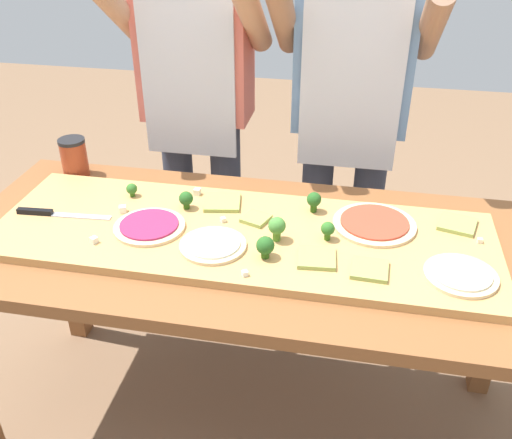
% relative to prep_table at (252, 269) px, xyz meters
% --- Properties ---
extents(ground_plane, '(8.00, 8.00, 0.00)m').
position_rel_prep_table_xyz_m(ground_plane, '(0.00, 0.00, -0.68)').
color(ground_plane, brown).
extents(prep_table, '(1.75, 0.77, 0.79)m').
position_rel_prep_table_xyz_m(prep_table, '(0.00, 0.00, 0.00)').
color(prep_table, brown).
rests_on(prep_table, ground).
extents(cutting_board, '(1.44, 0.48, 0.03)m').
position_rel_prep_table_xyz_m(cutting_board, '(-0.03, 0.00, 0.12)').
color(cutting_board, tan).
rests_on(cutting_board, prep_table).
extents(chefs_knife, '(0.29, 0.04, 0.02)m').
position_rel_prep_table_xyz_m(chefs_knife, '(-0.61, -0.02, 0.14)').
color(chefs_knife, '#B7BABF').
rests_on(chefs_knife, cutting_board).
extents(pizza_whole_cheese_artichoke, '(0.19, 0.19, 0.02)m').
position_rel_prep_table_xyz_m(pizza_whole_cheese_artichoke, '(0.57, -0.11, 0.14)').
color(pizza_whole_cheese_artichoke, beige).
rests_on(pizza_whole_cheese_artichoke, cutting_board).
extents(pizza_whole_white_garlic, '(0.19, 0.19, 0.02)m').
position_rel_prep_table_xyz_m(pizza_whole_white_garlic, '(-0.09, -0.09, 0.14)').
color(pizza_whole_white_garlic, beige).
rests_on(pizza_whole_white_garlic, cutting_board).
extents(pizza_whole_tomato_red, '(0.24, 0.24, 0.02)m').
position_rel_prep_table_xyz_m(pizza_whole_tomato_red, '(0.35, 0.10, 0.14)').
color(pizza_whole_tomato_red, beige).
rests_on(pizza_whole_tomato_red, cutting_board).
extents(pizza_whole_beet_magenta, '(0.21, 0.21, 0.02)m').
position_rel_prep_table_xyz_m(pizza_whole_beet_magenta, '(-0.30, -0.03, 0.14)').
color(pizza_whole_beet_magenta, beige).
rests_on(pizza_whole_beet_magenta, cutting_board).
extents(pizza_slice_far_right, '(0.09, 0.09, 0.01)m').
position_rel_prep_table_xyz_m(pizza_slice_far_right, '(0.00, 0.07, 0.14)').
color(pizza_slice_far_right, '#899E4C').
rests_on(pizza_slice_far_right, cutting_board).
extents(pizza_slice_near_right, '(0.11, 0.11, 0.01)m').
position_rel_prep_table_xyz_m(pizza_slice_near_right, '(0.20, -0.10, 0.14)').
color(pizza_slice_near_right, '#899E4C').
rests_on(pizza_slice_near_right, cutting_board).
extents(pizza_slice_center, '(0.12, 0.12, 0.01)m').
position_rel_prep_table_xyz_m(pizza_slice_center, '(0.58, 0.15, 0.14)').
color(pizza_slice_center, '#899E4C').
rests_on(pizza_slice_center, cutting_board).
extents(pizza_slice_near_left, '(0.10, 0.10, 0.01)m').
position_rel_prep_table_xyz_m(pizza_slice_near_left, '(0.34, -0.12, 0.14)').
color(pizza_slice_near_left, '#899E4C').
rests_on(pizza_slice_near_left, cutting_board).
extents(pizza_slice_far_left, '(0.13, 0.13, 0.01)m').
position_rel_prep_table_xyz_m(pizza_slice_far_left, '(-0.12, 0.14, 0.14)').
color(pizza_slice_far_left, '#899E4C').
rests_on(pizza_slice_far_left, cutting_board).
extents(broccoli_floret_center_left, '(0.04, 0.04, 0.06)m').
position_rel_prep_table_xyz_m(broccoli_floret_center_left, '(0.16, 0.15, 0.17)').
color(broccoli_floret_center_left, '#2C5915').
rests_on(broccoli_floret_center_left, cutting_board).
extents(broccoli_floret_back_right, '(0.05, 0.05, 0.06)m').
position_rel_prep_table_xyz_m(broccoli_floret_back_right, '(0.06, -0.11, 0.16)').
color(broccoli_floret_back_right, '#2C5915').
rests_on(broccoli_floret_back_right, cutting_board).
extents(broccoli_floret_front_mid, '(0.04, 0.04, 0.06)m').
position_rel_prep_table_xyz_m(broccoli_floret_front_mid, '(-0.22, 0.10, 0.16)').
color(broccoli_floret_front_mid, '#2C5915').
rests_on(broccoli_floret_front_mid, cutting_board).
extents(broccoli_floret_center_right, '(0.03, 0.03, 0.04)m').
position_rel_prep_table_xyz_m(broccoli_floret_center_right, '(-0.42, 0.14, 0.15)').
color(broccoli_floret_center_right, '#366618').
rests_on(broccoli_floret_center_right, cutting_board).
extents(broccoli_floret_front_left, '(0.04, 0.04, 0.06)m').
position_rel_prep_table_xyz_m(broccoli_floret_front_left, '(0.22, 0.01, 0.16)').
color(broccoli_floret_front_left, '#366618').
rests_on(broccoli_floret_front_left, cutting_board).
extents(broccoli_floret_back_mid, '(0.05, 0.05, 0.07)m').
position_rel_prep_table_xyz_m(broccoli_floret_back_mid, '(0.08, -0.02, 0.17)').
color(broccoli_floret_back_mid, '#487A23').
rests_on(broccoli_floret_back_mid, cutting_board).
extents(cheese_crumble_a, '(0.03, 0.03, 0.02)m').
position_rel_prep_table_xyz_m(cheese_crumble_a, '(-0.41, 0.04, 0.14)').
color(cheese_crumble_a, white).
rests_on(cheese_crumble_a, cutting_board).
extents(cheese_crumble_b, '(0.02, 0.02, 0.01)m').
position_rel_prep_table_xyz_m(cheese_crumble_b, '(-0.09, 0.04, 0.14)').
color(cheese_crumble_b, white).
rests_on(cheese_crumble_b, cutting_board).
extents(cheese_crumble_c, '(0.02, 0.02, 0.01)m').
position_rel_prep_table_xyz_m(cheese_crumble_c, '(0.02, -0.20, 0.14)').
color(cheese_crumble_c, white).
rests_on(cheese_crumble_c, cutting_board).
extents(cheese_crumble_d, '(0.02, 0.02, 0.02)m').
position_rel_prep_table_xyz_m(cheese_crumble_d, '(-0.22, 0.19, 0.14)').
color(cheese_crumble_d, silver).
rests_on(cheese_crumble_d, cutting_board).
extents(cheese_crumble_e, '(0.01, 0.01, 0.01)m').
position_rel_prep_table_xyz_m(cheese_crumble_e, '(0.64, 0.07, 0.14)').
color(cheese_crumble_e, silver).
rests_on(cheese_crumble_e, cutting_board).
extents(cheese_crumble_f, '(0.02, 0.02, 0.02)m').
position_rel_prep_table_xyz_m(cheese_crumble_f, '(-0.42, -0.14, 0.14)').
color(cheese_crumble_f, silver).
rests_on(cheese_crumble_f, cutting_board).
extents(sauce_jar, '(0.09, 0.09, 0.14)m').
position_rel_prep_table_xyz_m(sauce_jar, '(-0.69, 0.29, 0.17)').
color(sauce_jar, '#99381E').
rests_on(sauce_jar, prep_table).
extents(cook_left, '(0.54, 0.39, 1.67)m').
position_rel_prep_table_xyz_m(cook_left, '(-0.33, 0.63, 0.32)').
color(cook_left, '#333847').
rests_on(cook_left, ground).
extents(cook_right, '(0.54, 0.39, 1.67)m').
position_rel_prep_table_xyz_m(cook_right, '(0.23, 0.63, 0.32)').
color(cook_right, '#333847').
rests_on(cook_right, ground).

